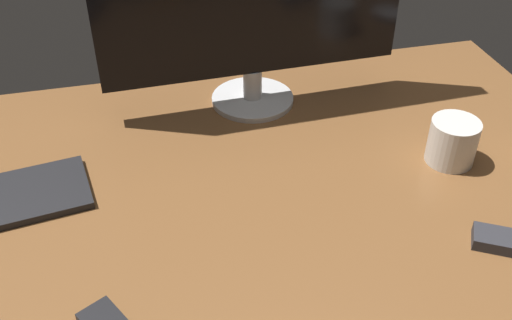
% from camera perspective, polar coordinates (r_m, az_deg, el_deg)
% --- Properties ---
extents(desk, '(1.40, 0.84, 0.02)m').
position_cam_1_polar(desk, '(1.06, -2.22, -2.86)').
color(desk, brown).
rests_on(desk, ground).
extents(coffee_mug, '(0.09, 0.09, 0.08)m').
position_cam_1_polar(coffee_mug, '(1.14, 18.09, 1.67)').
color(coffee_mug, silver).
rests_on(coffee_mug, desk).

